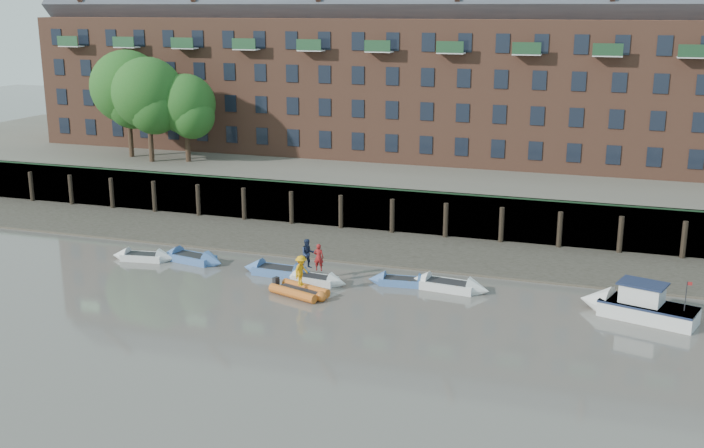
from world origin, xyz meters
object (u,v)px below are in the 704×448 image
at_px(motor_launch, 629,304).
at_px(person_rower_b, 308,254).
at_px(person_rib_crew, 301,271).
at_px(rib_tender, 301,291).
at_px(person_rower_a, 319,257).
at_px(rowboat_4, 402,281).
at_px(rowboat_5, 448,286).
at_px(rowboat_2, 279,271).
at_px(rowboat_1, 192,258).
at_px(rowboat_0, 143,257).
at_px(rowboat_3, 315,279).

relative_size(motor_launch, person_rower_b, 3.55).
bearing_deg(person_rib_crew, rib_tender, -153.87).
bearing_deg(person_rower_a, person_rib_crew, 76.98).
relative_size(person_rower_a, person_rib_crew, 0.93).
bearing_deg(rib_tender, rowboat_4, 55.88).
height_order(rowboat_5, person_rower_a, person_rower_a).
bearing_deg(person_rib_crew, rowboat_2, 53.41).
distance_m(rowboat_5, person_rower_b, 8.67).
height_order(rowboat_2, rowboat_4, rowboat_2).
relative_size(rowboat_1, person_rower_b, 2.70).
height_order(rowboat_0, rowboat_5, rowboat_5).
distance_m(rowboat_0, rowboat_3, 12.44).
height_order(rowboat_4, rib_tender, rowboat_4).
height_order(rowboat_0, motor_launch, motor_launch).
distance_m(motor_launch, person_rower_b, 18.66).
xyz_separation_m(person_rower_b, person_rib_crew, (0.56, -2.48, -0.24)).
distance_m(rowboat_5, person_rib_crew, 8.78).
height_order(rowboat_1, person_rower_b, person_rower_b).
relative_size(rowboat_3, rowboat_5, 0.84).
bearing_deg(rib_tender, motor_launch, 27.72).
bearing_deg(motor_launch, rib_tender, 25.07).
bearing_deg(person_rower_a, rowboat_0, -10.70).
relative_size(rowboat_0, rowboat_3, 1.04).
height_order(rowboat_1, motor_launch, motor_launch).
height_order(rowboat_2, rib_tender, rowboat_2).
bearing_deg(rowboat_1, person_rower_b, 2.93).
bearing_deg(rowboat_0, person_rower_a, -11.36).
height_order(rowboat_1, rowboat_3, rowboat_1).
bearing_deg(person_rower_b, person_rower_a, -49.43).
bearing_deg(person_rower_b, rowboat_0, 143.08).
bearing_deg(motor_launch, rowboat_1, 14.25).
distance_m(person_rower_a, person_rib_crew, 2.29).
relative_size(rowboat_1, rib_tender, 1.33).
bearing_deg(rowboat_1, rowboat_2, 4.69).
distance_m(rowboat_2, rib_tender, 4.16).
relative_size(rowboat_2, person_rib_crew, 2.74).
distance_m(rowboat_1, person_rower_b, 8.84).
relative_size(rowboat_1, rowboat_2, 1.00).
distance_m(rowboat_3, motor_launch, 18.10).
relative_size(rib_tender, person_rower_a, 2.22).
bearing_deg(motor_launch, rowboat_3, 17.48).
relative_size(rowboat_5, person_rower_b, 2.77).
height_order(rowboat_3, person_rower_b, person_rower_b).
height_order(rib_tender, person_rower_b, person_rower_b).
height_order(rowboat_4, motor_launch, motor_launch).
distance_m(rowboat_4, person_rib_crew, 6.33).
height_order(rowboat_1, rowboat_4, rowboat_1).
height_order(rowboat_2, person_rib_crew, person_rib_crew).
xyz_separation_m(rowboat_2, rowboat_5, (10.63, 0.63, 0.00)).
height_order(rowboat_3, rowboat_5, rowboat_5).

